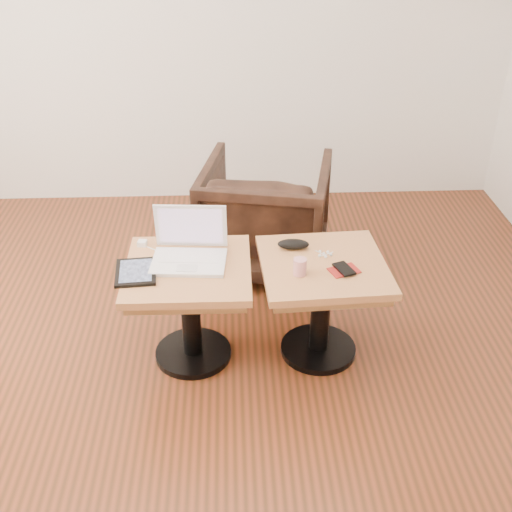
{
  "coord_description": "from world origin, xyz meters",
  "views": [
    {
      "loc": [
        0.24,
        -2.3,
        2.17
      ],
      "look_at": [
        0.36,
        0.31,
        0.6
      ],
      "focal_mm": 45.0,
      "sensor_mm": 36.0,
      "label": 1
    }
  ],
  "objects_px": {
    "laptop": "(189,250)",
    "striped_cup": "(300,267)",
    "side_table_left": "(189,290)",
    "side_table_right": "(322,286)",
    "armchair": "(266,215)"
  },
  "relations": [
    {
      "from": "striped_cup",
      "to": "armchair",
      "type": "xyz_separation_m",
      "value": [
        -0.1,
        0.99,
        -0.24
      ]
    },
    {
      "from": "side_table_right",
      "to": "laptop",
      "type": "bearing_deg",
      "value": 171.07
    },
    {
      "from": "side_table_left",
      "to": "laptop",
      "type": "relative_size",
      "value": 1.62
    },
    {
      "from": "side_table_left",
      "to": "side_table_right",
      "type": "distance_m",
      "value": 0.65
    },
    {
      "from": "side_table_left",
      "to": "side_table_right",
      "type": "relative_size",
      "value": 0.95
    },
    {
      "from": "laptop",
      "to": "armchair",
      "type": "bearing_deg",
      "value": 67.68
    },
    {
      "from": "side_table_left",
      "to": "striped_cup",
      "type": "height_order",
      "value": "striped_cup"
    },
    {
      "from": "armchair",
      "to": "laptop",
      "type": "bearing_deg",
      "value": 74.95
    },
    {
      "from": "laptop",
      "to": "armchair",
      "type": "distance_m",
      "value": 0.96
    },
    {
      "from": "striped_cup",
      "to": "side_table_right",
      "type": "bearing_deg",
      "value": 36.94
    },
    {
      "from": "side_table_left",
      "to": "striped_cup",
      "type": "distance_m",
      "value": 0.56
    },
    {
      "from": "laptop",
      "to": "side_table_left",
      "type": "bearing_deg",
      "value": -91.81
    },
    {
      "from": "armchair",
      "to": "side_table_left",
      "type": "bearing_deg",
      "value": 76.32
    },
    {
      "from": "side_table_left",
      "to": "armchair",
      "type": "xyz_separation_m",
      "value": [
        0.42,
        0.9,
        -0.06
      ]
    },
    {
      "from": "laptop",
      "to": "striped_cup",
      "type": "xyz_separation_m",
      "value": [
        0.52,
        -0.16,
        -0.01
      ]
    }
  ]
}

